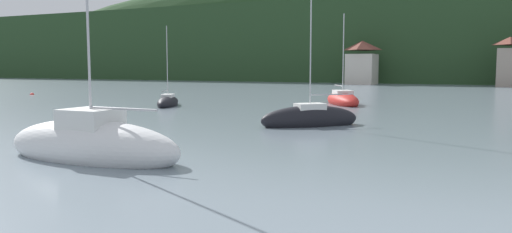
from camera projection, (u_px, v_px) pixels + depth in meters
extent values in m
cube|color=#264223|center=(446.00, 42.00, 109.08)|extent=(352.00, 41.12, 16.93)
ellipsoid|color=#264223|center=(374.00, 56.00, 126.21)|extent=(246.40, 28.78, 45.58)
cube|color=beige|center=(362.00, 69.00, 91.72)|extent=(4.89, 5.67, 5.49)
pyramid|color=brown|center=(362.00, 45.00, 91.29)|extent=(5.13, 5.96, 1.71)
cube|color=gray|center=(509.00, 68.00, 80.78)|extent=(3.70, 4.37, 6.17)
pyramid|color=brown|center=(510.00, 41.00, 80.35)|extent=(3.89, 4.59, 1.30)
ellipsoid|color=black|center=(168.00, 103.00, 42.32)|extent=(3.48, 5.51, 1.18)
cylinder|color=#B7B7BC|center=(167.00, 63.00, 41.97)|extent=(0.06, 0.06, 6.11)
cylinder|color=#ADADB2|center=(165.00, 91.00, 41.08)|extent=(0.98, 2.11, 0.06)
cube|color=silver|center=(168.00, 97.00, 42.26)|extent=(1.45, 1.85, 0.41)
ellipsoid|color=red|center=(342.00, 100.00, 44.17)|extent=(5.46, 7.31, 1.47)
cylinder|color=#B7B7BC|center=(343.00, 55.00, 43.77)|extent=(0.09, 0.09, 7.17)
cylinder|color=#ADADB2|center=(339.00, 86.00, 45.49)|extent=(1.52, 2.56, 0.08)
cube|color=silver|center=(343.00, 93.00, 44.10)|extent=(2.27, 2.50, 0.50)
ellipsoid|color=white|center=(92.00, 147.00, 18.10)|extent=(7.52, 2.50, 2.01)
cylinder|color=#B7B7BC|center=(88.00, 27.00, 17.67)|extent=(0.09, 0.09, 7.46)
cylinder|color=#ADADB2|center=(123.00, 109.00, 17.35)|extent=(2.89, 0.12, 0.08)
cube|color=silver|center=(91.00, 120.00, 18.00)|extent=(1.87, 1.71, 0.84)
ellipsoid|color=black|center=(310.00, 120.00, 28.27)|extent=(5.29, 5.22, 1.60)
cylinder|color=#B7B7BC|center=(311.00, 41.00, 27.82)|extent=(0.07, 0.07, 7.93)
cylinder|color=#ADADB2|center=(331.00, 94.00, 28.55)|extent=(1.92, 1.88, 0.06)
cube|color=silver|center=(310.00, 108.00, 28.20)|extent=(1.88, 1.87, 0.48)
sphere|color=red|center=(32.00, 95.00, 58.72)|extent=(0.47, 0.47, 0.47)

